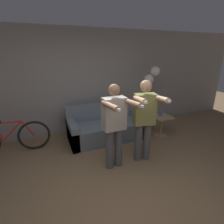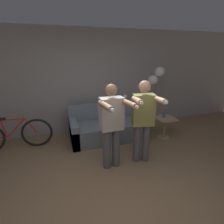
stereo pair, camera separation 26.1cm
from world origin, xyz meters
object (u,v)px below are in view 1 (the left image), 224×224
side_table (162,122)px  cup (161,114)px  bicycle (9,139)px  couch (107,128)px  person_right (144,117)px  floor_lamp (152,80)px  person_left (115,123)px  cat (118,98)px

side_table → cup: 0.21m
bicycle → couch: bearing=-2.2°
person_right → bicycle: 2.79m
floor_lamp → person_left: bearing=-141.0°
cup → cat: bearing=141.1°
person_left → person_right: (0.60, 0.00, 0.02)m
couch → floor_lamp: 1.70m
side_table → cup: size_ratio=4.71×
person_left → person_right: size_ratio=0.98×
floor_lamp → cup: (-0.02, -0.52, -0.75)m
cat → bicycle: cat is taller
side_table → cup: bearing=116.5°
person_left → person_right: 0.60m
cat → bicycle: (-2.56, -0.22, -0.55)m
person_left → bicycle: 2.28m
floor_lamp → couch: bearing=-174.0°
person_right → cat: person_right is taller
person_left → floor_lamp: bearing=36.1°
couch → cup: couch is taller
cup → side_table: bearing=-63.5°
person_right → side_table: 1.34m
cup → person_right: bearing=-141.5°
couch → side_table: bearing=-17.9°
person_left → side_table: person_left is taller
bicycle → floor_lamp: bearing=0.9°
floor_lamp → bicycle: floor_lamp is taller
person_left → side_table: (1.59, 0.73, -0.51)m
floor_lamp → side_table: size_ratio=3.19×
person_left → cup: (1.57, 0.77, -0.30)m
person_right → cat: size_ratio=3.57×
person_left → person_right: bearing=-2.9°
cat → side_table: (0.87, -0.73, -0.52)m
person_left → cat: (0.72, 1.46, 0.01)m
person_right → cup: (0.97, 0.77, -0.32)m
couch → bicycle: size_ratio=1.14×
cat → side_table: bearing=-39.9°
cat → floor_lamp: bearing=-11.0°
person_left → person_right: person_right is taller
floor_lamp → side_table: (-0.00, -0.56, -0.96)m
cat → cup: bearing=-38.9°
floor_lamp → side_table: floor_lamp is taller
person_right → couch: bearing=118.2°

